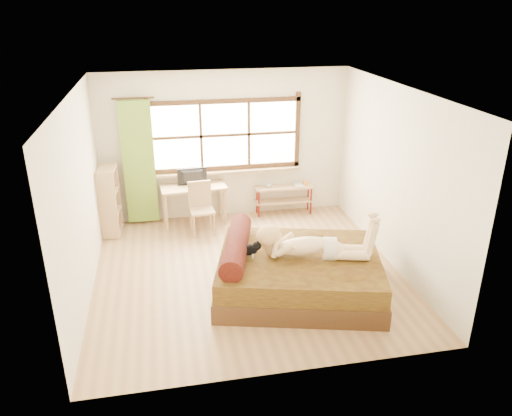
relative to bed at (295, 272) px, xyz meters
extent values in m
plane|color=#9E754C|center=(-0.56, 0.64, -0.30)|extent=(4.50, 4.50, 0.00)
plane|color=white|center=(-0.56, 0.64, 2.40)|extent=(4.50, 4.50, 0.00)
plane|color=silver|center=(-0.56, 2.89, 1.05)|extent=(4.50, 0.00, 4.50)
plane|color=silver|center=(-0.56, -1.61, 1.05)|extent=(4.50, 0.00, 4.50)
plane|color=silver|center=(-2.81, 0.64, 1.05)|extent=(0.00, 4.50, 4.50)
plane|color=silver|center=(1.69, 0.64, 1.05)|extent=(0.00, 4.50, 4.50)
cube|color=#FFEDBF|center=(-0.56, 2.88, 1.25)|extent=(2.60, 0.01, 1.30)
cube|color=tan|center=(-0.56, 2.81, 0.58)|extent=(2.80, 0.16, 0.04)
cube|color=#4F8524|center=(-2.11, 2.77, 0.85)|extent=(0.55, 0.10, 2.20)
cube|color=#381D11|center=(0.05, -0.01, -0.16)|extent=(2.60, 2.28, 0.28)
cube|color=#371C0C|center=(0.05, -0.01, 0.12)|extent=(2.55, 2.24, 0.28)
cylinder|color=black|center=(-0.79, 0.20, 0.39)|extent=(0.68, 1.55, 0.31)
cube|color=tan|center=(-1.19, 2.59, 0.40)|extent=(1.19, 0.62, 0.04)
cube|color=tan|center=(-1.70, 2.34, 0.04)|extent=(0.05, 0.05, 0.69)
cube|color=tan|center=(-0.65, 2.42, 0.04)|extent=(0.05, 0.05, 0.69)
cube|color=tan|center=(-1.74, 2.76, 0.04)|extent=(0.05, 0.05, 0.69)
cube|color=tan|center=(-0.68, 2.84, 0.04)|extent=(0.05, 0.05, 0.69)
imported|color=black|center=(-1.19, 2.64, 0.57)|extent=(0.53, 0.11, 0.30)
cube|color=tan|center=(-1.09, 2.14, 0.12)|extent=(0.43, 0.43, 0.04)
cube|color=tan|center=(-1.11, 2.32, 0.37)|extent=(0.41, 0.07, 0.46)
cube|color=tan|center=(-1.25, 1.95, -0.10)|extent=(0.04, 0.04, 0.40)
cube|color=tan|center=(-0.91, 1.98, -0.10)|extent=(0.04, 0.04, 0.40)
cube|color=tan|center=(-1.28, 2.30, -0.10)|extent=(0.04, 0.04, 0.40)
cube|color=tan|center=(-0.93, 2.33, -0.10)|extent=(0.04, 0.04, 0.40)
cube|color=tan|center=(0.52, 2.71, 0.23)|extent=(1.11, 0.31, 0.04)
cube|color=tan|center=(0.52, 2.71, -0.05)|extent=(1.11, 0.31, 0.03)
cylinder|color=#691109|center=(0.01, 2.62, -0.03)|extent=(0.03, 0.03, 0.55)
cylinder|color=#691109|center=(1.02, 2.58, -0.03)|extent=(0.03, 0.03, 0.55)
cylinder|color=#691109|center=(0.02, 2.84, -0.03)|extent=(0.03, 0.03, 0.55)
cylinder|color=#691109|center=(1.03, 2.80, -0.03)|extent=(0.03, 0.03, 0.55)
cube|color=orange|center=(0.93, 2.70, 0.28)|extent=(0.09, 0.09, 0.07)
imported|color=gray|center=(0.22, 2.71, 0.29)|extent=(0.11, 0.11, 0.09)
imported|color=gray|center=(0.72, 2.71, 0.26)|extent=(0.18, 0.25, 0.02)
cube|color=tan|center=(-2.64, 2.42, -0.25)|extent=(0.33, 0.51, 0.03)
cube|color=tan|center=(-2.64, 2.42, 0.12)|extent=(0.33, 0.51, 0.03)
cube|color=tan|center=(-2.64, 2.42, 0.50)|extent=(0.33, 0.51, 0.03)
cube|color=tan|center=(-2.64, 2.42, 0.87)|extent=(0.33, 0.51, 0.03)
cube|color=tan|center=(-2.65, 2.17, 0.31)|extent=(0.30, 0.05, 1.20)
cube|color=tan|center=(-2.62, 2.66, 0.31)|extent=(0.30, 0.05, 1.20)
camera|label=1|loc=(-1.70, -5.84, 3.51)|focal=35.00mm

